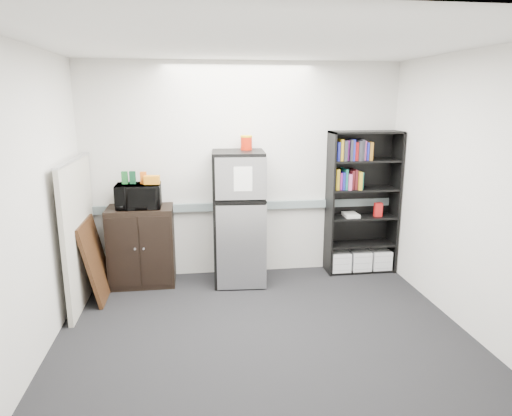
{
  "coord_description": "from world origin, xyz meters",
  "views": [
    {
      "loc": [
        -0.63,
        -3.96,
        2.25
      ],
      "look_at": [
        0.04,
        0.9,
        1.07
      ],
      "focal_mm": 32.0,
      "sensor_mm": 36.0,
      "label": 1
    }
  ],
  "objects_px": {
    "bookshelf": "(362,204)",
    "cubicle_partition": "(79,232)",
    "microwave": "(139,196)",
    "cabinet": "(142,246)",
    "refrigerator": "(239,218)"
  },
  "relations": [
    {
      "from": "bookshelf",
      "to": "cubicle_partition",
      "type": "height_order",
      "value": "bookshelf"
    },
    {
      "from": "cubicle_partition",
      "to": "microwave",
      "type": "height_order",
      "value": "cubicle_partition"
    },
    {
      "from": "cubicle_partition",
      "to": "bookshelf",
      "type": "bearing_deg",
      "value": 8.06
    },
    {
      "from": "bookshelf",
      "to": "cubicle_partition",
      "type": "bearing_deg",
      "value": -171.94
    },
    {
      "from": "cabinet",
      "to": "microwave",
      "type": "xyz_separation_m",
      "value": [
        0.0,
        -0.02,
        0.63
      ]
    },
    {
      "from": "bookshelf",
      "to": "microwave",
      "type": "distance_m",
      "value": 2.82
    },
    {
      "from": "refrigerator",
      "to": "cubicle_partition",
      "type": "bearing_deg",
      "value": -165.63
    },
    {
      "from": "microwave",
      "to": "bookshelf",
      "type": "bearing_deg",
      "value": 1.35
    },
    {
      "from": "bookshelf",
      "to": "cubicle_partition",
      "type": "relative_size",
      "value": 1.14
    },
    {
      "from": "microwave",
      "to": "cabinet",
      "type": "bearing_deg",
      "value": 89.71
    },
    {
      "from": "cabinet",
      "to": "refrigerator",
      "type": "distance_m",
      "value": 1.24
    },
    {
      "from": "cabinet",
      "to": "refrigerator",
      "type": "bearing_deg",
      "value": -3.85
    },
    {
      "from": "cabinet",
      "to": "refrigerator",
      "type": "height_order",
      "value": "refrigerator"
    },
    {
      "from": "bookshelf",
      "to": "refrigerator",
      "type": "xyz_separation_m",
      "value": [
        -1.63,
        -0.14,
        -0.09
      ]
    },
    {
      "from": "bookshelf",
      "to": "microwave",
      "type": "bearing_deg",
      "value": -178.37
    }
  ]
}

